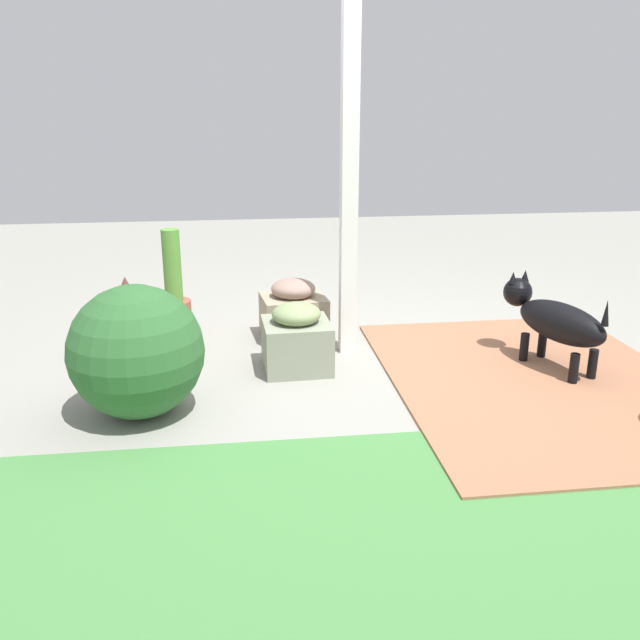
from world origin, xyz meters
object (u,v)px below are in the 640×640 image
object	(u,v)px
terracotta_pot_tall	(174,297)
stone_planter_nearest	(294,311)
porch_pillar	(349,188)
terracotta_pot_spiky	(128,320)
dog	(554,319)
round_shrub	(136,352)
stone_planter_near	(297,339)

from	to	relation	value
terracotta_pot_tall	stone_planter_nearest	bearing A→B (deg)	166.32
porch_pillar	terracotta_pot_spiky	distance (m)	1.71
terracotta_pot_tall	dog	xyz separation A→B (m)	(-2.46, 1.03, 0.06)
round_shrub	terracotta_pot_spiky	size ratio (longest dim) A/B	1.29
stone_planter_near	terracotta_pot_spiky	distance (m)	1.15
stone_planter_nearest	terracotta_pot_tall	xyz separation A→B (m)	(0.87, -0.21, 0.08)
dog	porch_pillar	bearing A→B (deg)	-21.75
stone_planter_nearest	porch_pillar	bearing A→B (deg)	137.02
terracotta_pot_tall	porch_pillar	bearing A→B (deg)	156.30
stone_planter_near	dog	world-z (taller)	dog
round_shrub	terracotta_pot_tall	world-z (taller)	terracotta_pot_tall
porch_pillar	stone_planter_nearest	world-z (taller)	porch_pillar
terracotta_pot_spiky	terracotta_pot_tall	distance (m)	0.55
stone_planter_near	stone_planter_nearest	bearing A→B (deg)	-93.44
round_shrub	terracotta_pot_spiky	xyz separation A→B (m)	(0.17, -0.90, -0.10)
terracotta_pot_tall	round_shrub	bearing A→B (deg)	86.05
dog	stone_planter_nearest	bearing A→B (deg)	-27.19
stone_planter_near	terracotta_pot_spiky	world-z (taller)	terracotta_pot_spiky
porch_pillar	stone_planter_near	bearing A→B (deg)	37.34
round_shrub	terracotta_pot_tall	bearing A→B (deg)	-93.95
round_shrub	porch_pillar	bearing A→B (deg)	-147.05
stone_planter_nearest	terracotta_pot_spiky	xyz separation A→B (m)	(1.13, 0.27, 0.07)
terracotta_pot_spiky	dog	bearing A→B (deg)	168.59
terracotta_pot_spiky	terracotta_pot_tall	size ratio (longest dim) A/B	0.72
stone_planter_near	terracotta_pot_tall	size ratio (longest dim) A/B	0.56
stone_planter_near	round_shrub	distance (m)	1.09
porch_pillar	terracotta_pot_tall	distance (m)	1.57
porch_pillar	round_shrub	size ratio (longest dim) A/B	3.06
terracotta_pot_spiky	porch_pillar	bearing A→B (deg)	178.02
stone_planter_near	round_shrub	world-z (taller)	round_shrub
stone_planter_nearest	stone_planter_near	size ratio (longest dim) A/B	1.11
porch_pillar	stone_planter_near	size ratio (longest dim) A/B	5.06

